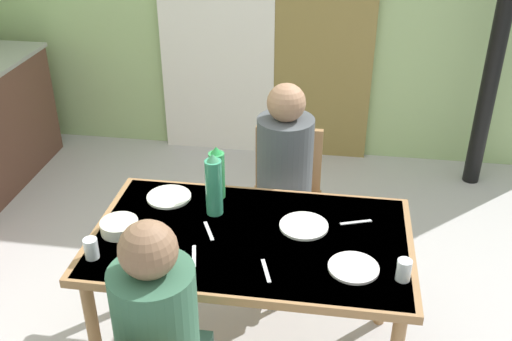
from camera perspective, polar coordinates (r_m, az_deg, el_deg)
The scene contains 20 objects.
door_wooden at distance 4.59m, azimuth 6.32°, elevation 12.82°, with size 0.80×0.05×2.00m, color olive.
stove_pipe_column at distance 4.38m, azimuth 22.69°, elevation 13.68°, with size 0.12×0.12×2.54m, color black.
curtain_panel at distance 4.65m, azimuth -3.86°, elevation 14.01°, with size 0.90×0.03×2.13m, color white.
dining_table at distance 2.70m, azimuth -0.48°, elevation -7.59°, with size 1.43×0.83×0.74m.
chair_far_diner at distance 3.42m, azimuth 2.88°, elevation -2.34°, with size 0.40×0.40×0.87m.
person_near_diner at distance 2.21m, azimuth -9.41°, elevation -14.34°, with size 0.30×0.37×0.77m.
person_far_diner at distance 3.16m, azimuth 2.75°, elevation 0.76°, with size 0.30×0.37×0.77m.
water_bottle_green_near at distance 2.87m, azimuth -3.77°, elevation -0.29°, with size 0.08×0.08×0.27m.
water_bottle_green_far at distance 2.74m, azimuth -4.07°, elevation -1.46°, with size 0.08×0.08×0.31m.
serving_bowl_center at distance 2.74m, azimuth -12.96°, elevation -5.26°, with size 0.17×0.17×0.06m, color silver.
dinner_plate_near_left at distance 2.72m, azimuth 4.61°, elevation -5.32°, with size 0.22×0.22×0.01m, color white.
dinner_plate_near_right at distance 2.95m, azimuth -8.35°, elevation -2.51°, with size 0.22×0.22×0.01m, color white.
dinner_plate_far_center at distance 2.50m, azimuth 9.34°, elevation -9.18°, with size 0.21×0.21×0.01m, color white.
drinking_glass_by_near_diner at distance 2.46m, azimuth 13.99°, elevation -9.25°, with size 0.06×0.06×0.09m, color silver.
drinking_glass_by_far_diner at distance 2.51m, azimuth -9.71°, elevation -7.61°, with size 0.06×0.06×0.11m, color silver.
drinking_glass_spare_center at distance 2.60m, azimuth -15.53°, elevation -7.22°, with size 0.06×0.06×0.09m, color silver.
cutlery_knife_near at distance 2.55m, azimuth -5.97°, elevation -8.18°, with size 0.15×0.02×0.00m, color silver.
cutlery_fork_near at distance 2.69m, azimuth -4.56°, elevation -5.80°, with size 0.15×0.02×0.00m, color silver.
cutlery_knife_far at distance 2.46m, azimuth 0.96°, elevation -9.60°, with size 0.15×0.02×0.00m, color silver.
cutlery_fork_far at distance 2.78m, azimuth 9.57°, elevation -4.92°, with size 0.15×0.02×0.00m, color silver.
Camera 1 is at (0.63, -2.17, 2.29)m, focal length 41.69 mm.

